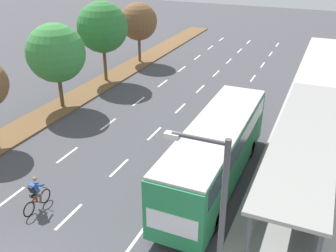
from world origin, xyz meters
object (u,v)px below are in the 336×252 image
at_px(bus, 216,148).
at_px(cyclist, 36,195).
at_px(median_tree_fourth, 102,27).
at_px(median_tree_third, 56,53).
at_px(median_tree_fifth, 139,22).
at_px(bus_shelter, 309,154).
at_px(streetlight, 216,221).

height_order(bus, cyclist, bus).
bearing_deg(median_tree_fourth, median_tree_third, -88.40).
distance_m(median_tree_fourth, median_tree_fifth, 6.47).
xyz_separation_m(median_tree_fourth, median_tree_fifth, (0.05, 6.44, -0.63)).
xyz_separation_m(bus_shelter, bus, (-4.28, -1.60, 0.20)).
bearing_deg(streetlight, median_tree_fourth, 129.97).
bearing_deg(cyclist, median_tree_fifth, 106.04).
bearing_deg(median_tree_fourth, bus_shelter, -28.84).
height_order(cyclist, median_tree_third, median_tree_third).
height_order(cyclist, median_tree_fourth, median_tree_fourth).
distance_m(cyclist, streetlight, 9.81).
distance_m(bus, median_tree_fourth, 18.02).
distance_m(bus, cyclist, 8.83).
relative_size(bus, streetlight, 1.74).
relative_size(cyclist, streetlight, 0.28).
xyz_separation_m(bus_shelter, median_tree_third, (-17.74, 3.43, 2.29)).
height_order(bus_shelter, median_tree_fourth, median_tree_fourth).
bearing_deg(median_tree_fourth, bus, -40.05).
distance_m(cyclist, median_tree_fifth, 24.42).
xyz_separation_m(bus, cyclist, (-6.91, -5.35, -1.28)).
bearing_deg(bus, streetlight, -73.66).
xyz_separation_m(bus, streetlight, (2.17, -7.40, 1.82)).
bearing_deg(streetlight, median_tree_fifth, 121.93).
distance_m(bus_shelter, median_tree_fifth, 24.30).
xyz_separation_m(bus, median_tree_fifth, (-13.59, 17.90, 2.06)).
height_order(median_tree_fifth, streetlight, streetlight).
bearing_deg(bus, median_tree_third, 159.51).
bearing_deg(bus_shelter, cyclist, -148.15).
relative_size(cyclist, median_tree_fifth, 0.31).
bearing_deg(median_tree_third, cyclist, -57.74).
bearing_deg(bus, bus_shelter, 20.46).
xyz_separation_m(bus_shelter, median_tree_fourth, (-17.92, 9.87, 2.89)).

